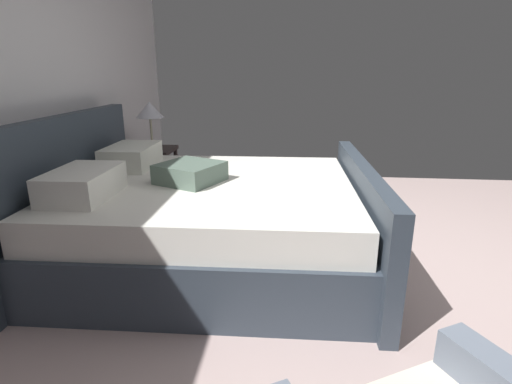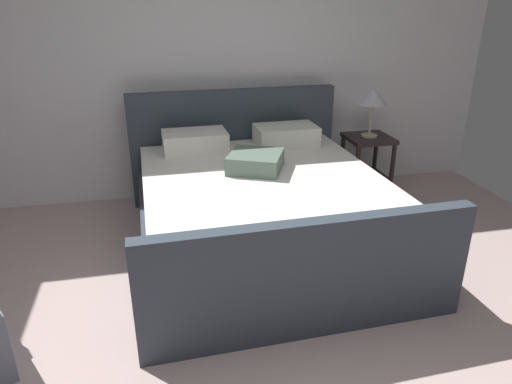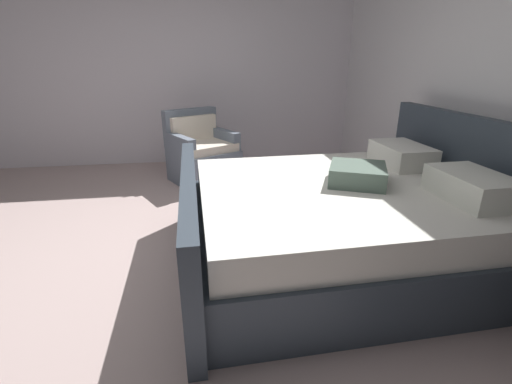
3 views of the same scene
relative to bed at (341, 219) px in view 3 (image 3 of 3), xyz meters
The scene contains 5 objects.
ground_plane 1.49m from the bed, 99.49° to the right, with size 5.73×5.34×0.02m, color #B69D99.
wall_back 1.63m from the bed, 100.35° to the left, with size 5.85×0.12×2.58m, color silver.
wall_side_left 3.60m from the bed, 155.73° to the right, with size 0.12×5.46×2.58m, color silver.
bed is the anchor object (origin of this frame).
armchair 2.36m from the bed, 153.72° to the right, with size 0.98×0.98×0.90m.
Camera 3 is at (2.61, 0.40, 1.50)m, focal length 24.96 mm.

